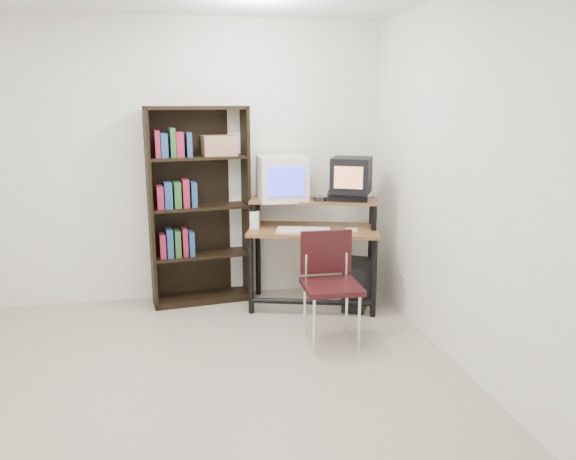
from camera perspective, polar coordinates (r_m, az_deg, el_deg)
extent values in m
cube|color=#B4AA95|center=(3.81, -11.20, -16.78)|extent=(4.00, 4.00, 0.01)
cube|color=white|center=(5.34, -11.86, 6.66)|extent=(4.00, 0.01, 2.60)
cube|color=white|center=(1.43, -13.45, -11.12)|extent=(4.00, 0.01, 2.60)
cube|color=white|center=(3.87, 18.97, 3.83)|extent=(0.01, 4.00, 2.60)
cube|color=brown|center=(5.10, 2.58, 0.01)|extent=(1.28, 0.87, 0.03)
cube|color=brown|center=(5.16, 2.65, 3.00)|extent=(1.21, 0.65, 0.02)
cylinder|color=black|center=(5.00, -3.80, -4.56)|extent=(0.05, 0.05, 0.72)
cylinder|color=black|center=(4.97, 8.71, -4.81)|extent=(0.05, 0.05, 0.72)
cylinder|color=black|center=(5.44, -3.07, -1.63)|extent=(0.05, 0.05, 0.98)
cylinder|color=black|center=(5.41, 8.39, -1.84)|extent=(0.05, 0.05, 0.98)
cylinder|color=black|center=(5.03, 2.41, -7.31)|extent=(1.06, 0.34, 0.05)
cube|color=silver|center=(5.15, -0.62, 5.28)|extent=(0.43, 0.43, 0.41)
cube|color=#2C39E8|center=(4.94, -0.18, 4.94)|extent=(0.32, 0.01, 0.26)
cube|color=black|center=(5.16, 6.03, 3.40)|extent=(0.42, 0.35, 0.08)
cube|color=black|center=(5.12, 6.46, 5.56)|extent=(0.45, 0.44, 0.32)
cube|color=tan|center=(4.95, 6.16, 5.31)|extent=(0.23, 0.12, 0.19)
cylinder|color=#26262B|center=(5.09, 3.28, 3.13)|extent=(0.12, 0.12, 0.05)
cube|color=silver|center=(4.98, 1.56, -0.11)|extent=(0.51, 0.34, 0.03)
cube|color=black|center=(5.01, 6.33, -0.26)|extent=(0.27, 0.25, 0.01)
cube|color=white|center=(5.01, 6.48, -0.03)|extent=(0.10, 0.07, 0.03)
cube|color=silver|center=(5.09, -3.40, 0.95)|extent=(0.10, 0.09, 0.17)
cube|color=black|center=(5.25, 7.02, -5.48)|extent=(0.38, 0.49, 0.42)
cube|color=black|center=(4.38, 4.45, -5.76)|extent=(0.44, 0.44, 0.04)
cube|color=black|center=(4.49, 3.89, -2.22)|extent=(0.41, 0.04, 0.35)
cylinder|color=silver|center=(4.26, 2.66, -9.73)|extent=(0.02, 0.02, 0.44)
cylinder|color=silver|center=(4.35, 7.23, -9.36)|extent=(0.02, 0.02, 0.44)
cylinder|color=silver|center=(4.58, 1.71, -8.05)|extent=(0.02, 0.02, 0.44)
cylinder|color=silver|center=(4.66, 5.97, -7.75)|extent=(0.02, 0.02, 0.44)
cube|color=black|center=(5.18, -13.80, 1.99)|extent=(0.07, 0.30, 1.82)
cube|color=black|center=(5.32, -4.31, 2.62)|extent=(0.07, 0.30, 1.82)
cube|color=black|center=(5.37, -9.25, 2.59)|extent=(0.90, 0.14, 1.82)
cube|color=black|center=(5.14, -9.36, 12.16)|extent=(0.94, 0.42, 0.03)
cube|color=black|center=(5.46, -8.66, -6.78)|extent=(0.94, 0.42, 0.06)
cube|color=black|center=(5.33, -8.82, -2.48)|extent=(0.88, 0.39, 0.03)
cube|color=black|center=(5.23, -8.99, 2.32)|extent=(0.88, 0.39, 0.02)
cube|color=black|center=(5.17, -9.18, 7.28)|extent=(0.88, 0.39, 0.02)
cube|color=#996C4E|center=(5.19, -7.02, 8.51)|extent=(0.33, 0.26, 0.18)
cube|color=beige|center=(5.10, 11.63, -5.16)|extent=(0.02, 0.08, 0.12)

